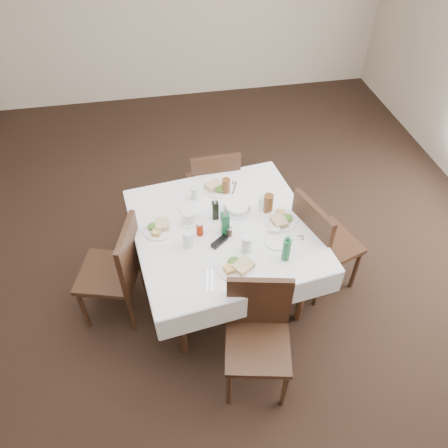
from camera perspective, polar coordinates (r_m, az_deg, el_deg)
name	(u,v)px	position (r m, az deg, el deg)	size (l,w,h in m)	color
ground_plane	(203,284)	(3.95, -2.75, -7.82)	(7.00, 7.00, 0.00)	black
room_shell	(194,115)	(2.80, -3.97, 14.07)	(6.04, 7.04, 2.80)	beige
dining_table	(224,234)	(3.40, 0.00, -1.34)	(1.51, 1.51, 0.76)	black
chair_north	(214,185)	(4.09, -1.33, 5.15)	(0.45, 0.45, 0.93)	black
chair_south	(258,329)	(3.07, 4.46, -13.48)	(0.52, 0.52, 0.93)	black
chair_east	(319,240)	(3.61, 12.30, -2.06)	(0.58, 0.58, 0.98)	black
chair_west	(119,267)	(3.46, -13.61, -5.52)	(0.56, 0.56, 0.95)	black
meal_north	(218,187)	(3.67, -0.82, 4.84)	(0.25, 0.25, 0.06)	white
meal_south	(238,267)	(3.05, 1.80, -5.59)	(0.26, 0.26, 0.06)	white
meal_east	(281,220)	(3.40, 7.49, 0.58)	(0.25, 0.25, 0.06)	white
meal_west	(159,228)	(3.35, -8.55, -0.46)	(0.24, 0.24, 0.05)	white
side_plate_a	(187,207)	(3.52, -4.91, 2.21)	(0.15, 0.15, 0.01)	white
side_plate_b	(277,242)	(3.25, 6.88, -2.33)	(0.18, 0.18, 0.01)	white
water_n	(195,193)	(3.56, -3.86, 4.04)	(0.06, 0.06, 0.11)	silver
water_s	(247,244)	(3.13, 2.97, -2.63)	(0.08, 0.08, 0.14)	silver
water_e	(263,203)	(3.47, 5.08, 2.71)	(0.07, 0.07, 0.12)	silver
water_w	(188,239)	(3.18, -4.75, -1.96)	(0.07, 0.07, 0.13)	silver
iced_tea_a	(226,186)	(3.60, 0.28, 4.97)	(0.07, 0.07, 0.14)	brown
iced_tea_b	(268,203)	(3.44, 5.81, 2.70)	(0.08, 0.08, 0.16)	brown
bread_basket	(237,208)	(3.46, 1.74, 2.07)	(0.21, 0.21, 0.07)	silver
oil_cruet_dark	(215,210)	(3.36, -1.16, 1.87)	(0.05, 0.05, 0.20)	black
oil_cruet_green	(225,223)	(3.23, 0.14, 0.17)	(0.06, 0.06, 0.25)	#166033
ketchup_bottle	(200,229)	(3.26, -3.19, -0.68)	(0.05, 0.05, 0.11)	#921900
salt_shaker	(222,225)	(3.31, -0.32, -0.12)	(0.03, 0.03, 0.08)	white
pepper_shaker	(229,232)	(3.25, 0.71, -1.01)	(0.04, 0.04, 0.08)	#38251C
coffee_mug	(189,218)	(3.36, -4.59, 0.77)	(0.15, 0.14, 0.10)	white
sunglasses	(219,242)	(3.22, -0.60, -2.32)	(0.14, 0.12, 0.03)	black
green_bottle	(287,249)	(3.09, 8.17, -3.28)	(0.06, 0.06, 0.22)	#166033
sugar_caddy	(274,231)	(3.31, 6.59, -0.88)	(0.09, 0.07, 0.04)	white
cutlery_n	(233,188)	(3.69, 1.19, 4.74)	(0.10, 0.17, 0.01)	silver
cutlery_s	(210,280)	(3.00, -1.89, -7.33)	(0.08, 0.19, 0.01)	silver
cutlery_e	(292,237)	(3.30, 8.81, -1.74)	(0.19, 0.09, 0.01)	silver
cutlery_w	(158,224)	(3.40, -8.61, 0.02)	(0.20, 0.10, 0.01)	silver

